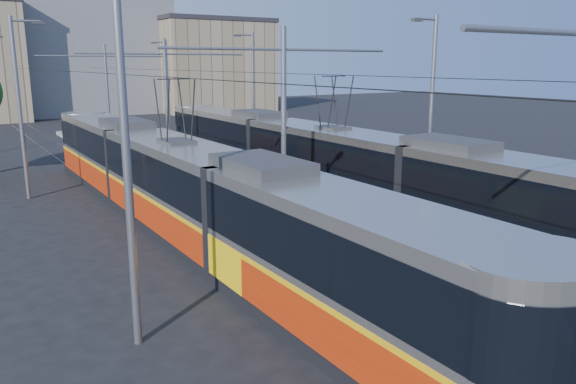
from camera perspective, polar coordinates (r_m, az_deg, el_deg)
ground at (r=15.47m, az=15.65°, el=-10.51°), size 160.00×160.00×0.00m
platform at (r=29.07m, az=-9.81°, el=1.11°), size 4.00×50.00×0.30m
tactile_strip_left at (r=28.53m, az=-12.51°, el=1.08°), size 0.70×50.00×0.01m
tactile_strip_right at (r=29.60m, az=-7.23°, el=1.71°), size 0.70×50.00×0.01m
rails at (r=29.09m, az=-9.80°, el=0.85°), size 8.71×70.00×0.03m
tram_left at (r=20.49m, az=-11.04°, el=0.53°), size 2.43×30.22×5.50m
tram_right at (r=24.33m, az=4.50°, el=3.04°), size 2.43×32.23×5.50m
catenary at (r=25.89m, az=-7.73°, el=9.52°), size 9.20×70.00×7.00m
street_lamps at (r=32.26m, az=-12.86°, el=9.37°), size 15.18×38.22×8.00m
shelter at (r=27.22m, az=-8.37°, el=3.02°), size 0.60×0.95×2.08m
building_centre at (r=75.25m, az=-19.85°, el=12.96°), size 18.36×14.28×13.94m
building_right at (r=74.04m, az=-7.84°, el=12.64°), size 14.28×10.20×11.45m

